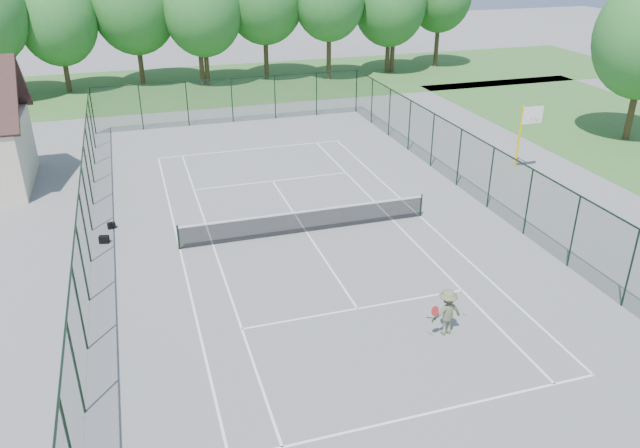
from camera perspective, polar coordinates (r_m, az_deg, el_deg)
The scene contains 10 objects.
ground at distance 27.40m, azimuth -1.25°, elevation -0.74°, with size 140.00×140.00×0.00m, color gray.
grass_far at distance 55.40m, azimuth -10.18°, elevation 12.47°, with size 80.00×16.00×0.01m, color #407331.
court_lines at distance 27.40m, azimuth -1.25°, elevation -0.73°, with size 11.05×23.85×0.01m.
tennis_net at distance 27.15m, azimuth -1.26°, elevation 0.35°, with size 11.08×0.08×1.10m.
fence_enclosure at distance 26.75m, azimuth -1.28°, elevation 2.26°, with size 18.05×36.05×3.02m.
tree_line_far at distance 54.40m, azimuth -10.69°, elevation 18.61°, with size 39.40×6.40×9.70m.
basketball_goal at distance 35.53m, azimuth 18.37°, elevation 8.62°, with size 1.20×1.43×3.65m.
sports_bag_a at distance 27.94m, azimuth -19.14°, elevation -1.34°, with size 0.40×0.24×0.32m, color black.
sports_bag_b at distance 29.19m, azimuth -18.53°, elevation -0.13°, with size 0.35×0.21×0.27m, color black.
tennis_player at distance 20.84m, azimuth 11.53°, elevation -7.90°, with size 1.75×0.82×1.62m.
Camera 1 is at (-6.78, -23.64, 12.09)m, focal length 35.00 mm.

